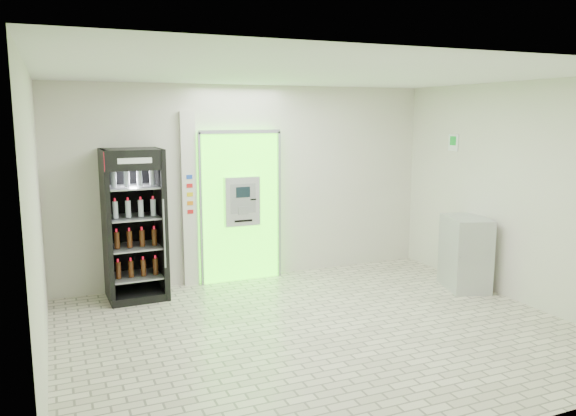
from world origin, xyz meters
TOP-DOWN VIEW (x-y plane):
  - ground at (0.00, 0.00)m, footprint 6.00×6.00m
  - room_shell at (0.00, 0.00)m, footprint 6.00×6.00m
  - atm_assembly at (-0.20, 2.41)m, footprint 1.30×0.24m
  - pillar at (-0.98, 2.45)m, footprint 0.22×0.11m
  - beverage_cooler at (-1.83, 2.15)m, footprint 0.81×0.76m
  - steel_cabinet at (2.72, 0.69)m, footprint 0.78×0.93m
  - exit_sign at (2.99, 1.40)m, footprint 0.02×0.22m

SIDE VIEW (x-z plane):
  - ground at x=0.00m, z-range 0.00..0.00m
  - steel_cabinet at x=2.72m, z-range 0.00..1.07m
  - beverage_cooler at x=-1.83m, z-range -0.04..2.05m
  - atm_assembly at x=-0.20m, z-range 0.01..2.34m
  - pillar at x=-0.98m, z-range 0.00..2.60m
  - room_shell at x=0.00m, z-range -1.16..4.84m
  - exit_sign at x=2.99m, z-range 1.99..2.25m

